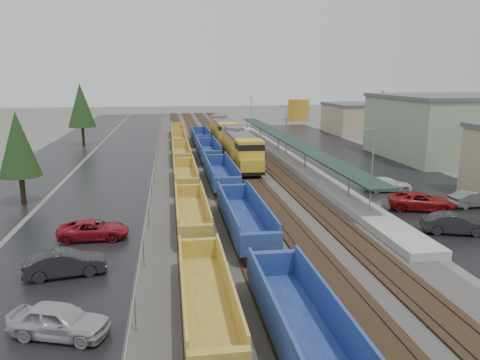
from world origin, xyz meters
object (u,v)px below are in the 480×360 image
at_px(locomotive_lead, 240,148).
at_px(storage_tank, 299,110).
at_px(parked_car_west_a, 59,321).
at_px(parked_car_west_c, 94,230).
at_px(well_string_blue, 230,193).
at_px(parked_car_west_b, 65,263).
at_px(well_string_yellow, 185,175).
at_px(parked_car_east_a, 455,224).
at_px(parked_car_east_e, 474,199).
at_px(parked_car_east_c, 388,185).
at_px(locomotive_trail, 223,131).
at_px(parked_car_east_b, 421,201).

bearing_deg(locomotive_lead, storage_tank, 67.91).
bearing_deg(parked_car_west_a, parked_car_west_c, 20.67).
relative_size(well_string_blue, parked_car_west_b, 20.28).
distance_m(storage_tank, parked_car_west_c, 101.95).
height_order(well_string_yellow, parked_car_west_a, well_string_yellow).
height_order(parked_car_east_a, parked_car_east_e, parked_car_east_a).
bearing_deg(parked_car_west_b, well_string_yellow, -29.66).
bearing_deg(parked_car_east_c, parked_car_west_c, 119.09).
relative_size(well_string_yellow, parked_car_east_e, 22.22).
bearing_deg(parked_car_west_b, locomotive_lead, -35.95).
bearing_deg(parked_car_east_e, locomotive_lead, 34.57).
relative_size(parked_car_west_b, parked_car_east_a, 1.00).
height_order(storage_tank, parked_car_west_b, storage_tank).
distance_m(storage_tank, parked_car_west_a, 114.63).
bearing_deg(storage_tank, parked_car_west_a, -111.23).
xyz_separation_m(locomotive_lead, storage_tank, (26.43, 65.12, 0.43)).
distance_m(parked_car_west_b, parked_car_west_c, 6.74).
bearing_deg(parked_car_east_e, locomotive_trail, 19.02).
xyz_separation_m(well_string_blue, parked_car_east_b, (17.41, -4.39, -0.41)).
bearing_deg(parked_car_west_a, locomotive_lead, -1.18).
relative_size(well_string_blue, parked_car_west_c, 18.97).
bearing_deg(locomotive_trail, parked_car_east_c, -70.18).
height_order(storage_tank, parked_car_east_e, storage_tank).
bearing_deg(parked_car_west_b, parked_car_east_a, -93.31).
relative_size(well_string_blue, storage_tank, 16.98).
xyz_separation_m(storage_tank, parked_car_west_b, (-42.70, -99.58, -2.14)).
xyz_separation_m(locomotive_trail, well_string_blue, (-4.00, -40.66, -1.28)).
xyz_separation_m(parked_car_west_b, parked_car_east_b, (29.67, 10.41, 0.01)).
height_order(well_string_yellow, parked_car_west_b, well_string_yellow).
bearing_deg(locomotive_lead, parked_car_west_b, -115.27).
bearing_deg(parked_car_east_e, well_string_blue, 75.80).
height_order(storage_tank, parked_car_west_a, storage_tank).
xyz_separation_m(locomotive_trail, parked_car_west_c, (-15.56, -48.76, -1.79)).
xyz_separation_m(parked_car_west_b, parked_car_east_e, (35.17, 10.61, -0.03)).
bearing_deg(well_string_yellow, parked_car_west_b, -108.97).
xyz_separation_m(locomotive_lead, parked_car_east_b, (13.41, -24.05, -1.70)).
xyz_separation_m(well_string_blue, parked_car_east_c, (17.61, 2.91, -0.49)).
distance_m(locomotive_lead, well_string_yellow, 13.21).
height_order(parked_car_west_b, parked_car_east_a, parked_car_west_b).
bearing_deg(locomotive_lead, parked_car_east_c, -50.90).
xyz_separation_m(parked_car_west_a, parked_car_east_a, (27.57, 10.98, -0.01)).
height_order(well_string_yellow, storage_tank, storage_tank).
bearing_deg(parked_car_west_a, parked_car_east_a, -49.59).
bearing_deg(parked_car_east_b, parked_car_west_a, 139.66).
height_order(parked_car_east_b, parked_car_east_c, parked_car_east_b).
xyz_separation_m(well_string_yellow, parked_car_west_c, (-7.56, -17.34, -0.38)).
bearing_deg(parked_car_west_b, well_string_blue, -50.34).
xyz_separation_m(storage_tank, parked_car_east_e, (-7.53, -88.97, -2.17)).
relative_size(well_string_blue, parked_car_east_a, 20.31).
bearing_deg(well_string_yellow, parked_car_west_a, -102.75).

